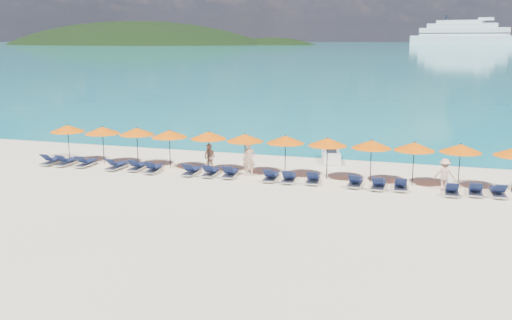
# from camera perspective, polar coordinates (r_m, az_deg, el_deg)

# --- Properties ---
(ground) EXTENTS (1400.00, 1400.00, 0.00)m
(ground) POSITION_cam_1_polar(r_m,az_deg,el_deg) (26.93, -1.85, -3.78)
(ground) COLOR beige
(sea) EXTENTS (1600.00, 1300.00, 0.01)m
(sea) POSITION_cam_1_polar(r_m,az_deg,el_deg) (684.62, 16.39, 11.04)
(sea) COLOR #1FA9B2
(sea) RESTS_ON ground
(headland_main) EXTENTS (374.00, 242.00, 126.50)m
(headland_main) POSITION_cam_1_polar(r_m,az_deg,el_deg) (644.83, -11.95, 7.84)
(headland_main) COLOR black
(headland_main) RESTS_ON ground
(headland_small) EXTENTS (162.00, 126.00, 85.50)m
(headland_small) POSITION_cam_1_polar(r_m,az_deg,el_deg) (607.07, 1.63, 8.13)
(headland_small) COLOR black
(headland_small) RESTS_ON ground
(cruise_ship) EXTENTS (122.40, 58.03, 34.15)m
(cruise_ship) POSITION_cam_1_polar(r_m,az_deg,el_deg) (592.78, 21.20, 11.48)
(cruise_ship) COLOR white
(cruise_ship) RESTS_ON ground
(jetski) EXTENTS (1.60, 2.86, 0.96)m
(jetski) POSITION_cam_1_polar(r_m,az_deg,el_deg) (35.01, 7.50, 0.52)
(jetski) COLOR white
(jetski) RESTS_ON ground
(beachgoer_a) EXTENTS (0.80, 0.67, 1.87)m
(beachgoer_a) POSITION_cam_1_polar(r_m,az_deg,el_deg) (30.87, -0.71, 0.08)
(beachgoer_a) COLOR #D6A488
(beachgoer_a) RESTS_ON ground
(beachgoer_b) EXTENTS (0.80, 0.55, 1.51)m
(beachgoer_b) POSITION_cam_1_polar(r_m,az_deg,el_deg) (32.39, -4.66, 0.29)
(beachgoer_b) COLOR #D6A488
(beachgoer_b) RESTS_ON ground
(beachgoer_c) EXTENTS (1.04, 0.51, 1.60)m
(beachgoer_c) POSITION_cam_1_polar(r_m,az_deg,el_deg) (29.53, 18.34, -1.38)
(beachgoer_c) COLOR #D6A488
(beachgoer_c) RESTS_ON ground
(umbrella_0) EXTENTS (2.10, 2.10, 2.28)m
(umbrella_0) POSITION_cam_1_polar(r_m,az_deg,el_deg) (36.28, -18.33, 3.01)
(umbrella_0) COLOR black
(umbrella_0) RESTS_ON ground
(umbrella_1) EXTENTS (2.10, 2.10, 2.28)m
(umbrella_1) POSITION_cam_1_polar(r_m,az_deg,el_deg) (34.98, -15.11, 2.89)
(umbrella_1) COLOR black
(umbrella_1) RESTS_ON ground
(umbrella_2) EXTENTS (2.10, 2.10, 2.28)m
(umbrella_2) POSITION_cam_1_polar(r_m,az_deg,el_deg) (34.10, -11.84, 2.82)
(umbrella_2) COLOR black
(umbrella_2) RESTS_ON ground
(umbrella_3) EXTENTS (2.10, 2.10, 2.28)m
(umbrella_3) POSITION_cam_1_polar(r_m,az_deg,el_deg) (32.90, -8.66, 2.61)
(umbrella_3) COLOR black
(umbrella_3) RESTS_ON ground
(umbrella_4) EXTENTS (2.10, 2.10, 2.28)m
(umbrella_4) POSITION_cam_1_polar(r_m,az_deg,el_deg) (32.13, -4.77, 2.48)
(umbrella_4) COLOR black
(umbrella_4) RESTS_ON ground
(umbrella_5) EXTENTS (2.10, 2.10, 2.28)m
(umbrella_5) POSITION_cam_1_polar(r_m,az_deg,el_deg) (31.24, -1.12, 2.24)
(umbrella_5) COLOR black
(umbrella_5) RESTS_ON ground
(umbrella_6) EXTENTS (2.10, 2.10, 2.28)m
(umbrella_6) POSITION_cam_1_polar(r_m,az_deg,el_deg) (30.74, 2.96, 2.07)
(umbrella_6) COLOR black
(umbrella_6) RESTS_ON ground
(umbrella_7) EXTENTS (2.10, 2.10, 2.28)m
(umbrella_7) POSITION_cam_1_polar(r_m,az_deg,el_deg) (30.21, 7.17, 1.81)
(umbrella_7) COLOR black
(umbrella_7) RESTS_ON ground
(umbrella_8) EXTENTS (2.10, 2.10, 2.28)m
(umbrella_8) POSITION_cam_1_polar(r_m,az_deg,el_deg) (29.91, 11.48, 1.56)
(umbrella_8) COLOR black
(umbrella_8) RESTS_ON ground
(umbrella_9) EXTENTS (2.10, 2.10, 2.28)m
(umbrella_9) POSITION_cam_1_polar(r_m,az_deg,el_deg) (29.80, 15.55, 1.32)
(umbrella_9) COLOR black
(umbrella_9) RESTS_ON ground
(umbrella_10) EXTENTS (2.10, 2.10, 2.28)m
(umbrella_10) POSITION_cam_1_polar(r_m,az_deg,el_deg) (30.02, 19.78, 1.12)
(umbrella_10) COLOR black
(umbrella_10) RESTS_ON ground
(lounger_0) EXTENTS (0.66, 1.71, 0.66)m
(lounger_0) POSITION_cam_1_polar(r_m,az_deg,el_deg) (35.98, -19.70, -0.04)
(lounger_0) COLOR silver
(lounger_0) RESTS_ON ground
(lounger_1) EXTENTS (0.65, 1.71, 0.66)m
(lounger_1) POSITION_cam_1_polar(r_m,az_deg,el_deg) (35.41, -18.38, -0.14)
(lounger_1) COLOR silver
(lounger_1) RESTS_ON ground
(lounger_2) EXTENTS (0.64, 1.71, 0.66)m
(lounger_2) POSITION_cam_1_polar(r_m,az_deg,el_deg) (34.78, -16.63, -0.24)
(lounger_2) COLOR silver
(lounger_2) RESTS_ON ground
(lounger_3) EXTENTS (0.76, 1.75, 0.66)m
(lounger_3) POSITION_cam_1_polar(r_m,az_deg,el_deg) (33.54, -13.75, -0.52)
(lounger_3) COLOR silver
(lounger_3) RESTS_ON ground
(lounger_4) EXTENTS (0.70, 1.73, 0.66)m
(lounger_4) POSITION_cam_1_polar(r_m,az_deg,el_deg) (33.07, -11.75, -0.60)
(lounger_4) COLOR silver
(lounger_4) RESTS_ON ground
(lounger_5) EXTENTS (0.78, 1.75, 0.66)m
(lounger_5) POSITION_cam_1_polar(r_m,az_deg,el_deg) (32.34, -10.20, -0.83)
(lounger_5) COLOR silver
(lounger_5) RESTS_ON ground
(lounger_6) EXTENTS (0.64, 1.71, 0.66)m
(lounger_6) POSITION_cam_1_polar(r_m,az_deg,el_deg) (31.50, -6.45, -1.06)
(lounger_6) COLOR silver
(lounger_6) RESTS_ON ground
(lounger_7) EXTENTS (0.67, 1.72, 0.66)m
(lounger_7) POSITION_cam_1_polar(r_m,az_deg,el_deg) (31.14, -4.54, -1.17)
(lounger_7) COLOR silver
(lounger_7) RESTS_ON ground
(lounger_8) EXTENTS (0.77, 1.75, 0.66)m
(lounger_8) POSITION_cam_1_polar(r_m,az_deg,el_deg) (30.82, -2.60, -1.29)
(lounger_8) COLOR silver
(lounger_8) RESTS_ON ground
(lounger_9) EXTENTS (0.68, 1.72, 0.66)m
(lounger_9) POSITION_cam_1_polar(r_m,az_deg,el_deg) (30.04, 1.51, -1.63)
(lounger_9) COLOR silver
(lounger_9) RESTS_ON ground
(lounger_10) EXTENTS (0.75, 1.74, 0.66)m
(lounger_10) POSITION_cam_1_polar(r_m,az_deg,el_deg) (29.78, 3.33, -1.77)
(lounger_10) COLOR silver
(lounger_10) RESTS_ON ground
(lounger_11) EXTENTS (0.78, 1.75, 0.66)m
(lounger_11) POSITION_cam_1_polar(r_m,az_deg,el_deg) (29.66, 5.73, -1.87)
(lounger_11) COLOR silver
(lounger_11) RESTS_ON ground
(lounger_12) EXTENTS (0.66, 1.71, 0.66)m
(lounger_12) POSITION_cam_1_polar(r_m,az_deg,el_deg) (29.32, 9.92, -2.16)
(lounger_12) COLOR silver
(lounger_12) RESTS_ON ground
(lounger_13) EXTENTS (0.67, 1.72, 0.66)m
(lounger_13) POSITION_cam_1_polar(r_m,az_deg,el_deg) (29.06, 12.17, -2.38)
(lounger_13) COLOR silver
(lounger_13) RESTS_ON ground
(lounger_14) EXTENTS (0.71, 1.73, 0.66)m
(lounger_14) POSITION_cam_1_polar(r_m,az_deg,el_deg) (29.15, 14.27, -2.44)
(lounger_14) COLOR silver
(lounger_14) RESTS_ON ground
(lounger_15) EXTENTS (0.64, 1.71, 0.66)m
(lounger_15) POSITION_cam_1_polar(r_m,az_deg,el_deg) (28.90, 18.97, -2.86)
(lounger_15) COLOR silver
(lounger_15) RESTS_ON ground
(lounger_16) EXTENTS (0.70, 1.73, 0.66)m
(lounger_16) POSITION_cam_1_polar(r_m,az_deg,el_deg) (29.29, 21.10, -2.82)
(lounger_16) COLOR silver
(lounger_16) RESTS_ON ground
(lounger_17) EXTENTS (0.73, 1.74, 0.66)m
(lounger_17) POSITION_cam_1_polar(r_m,az_deg,el_deg) (29.44, 23.04, -2.91)
(lounger_17) COLOR silver
(lounger_17) RESTS_ON ground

